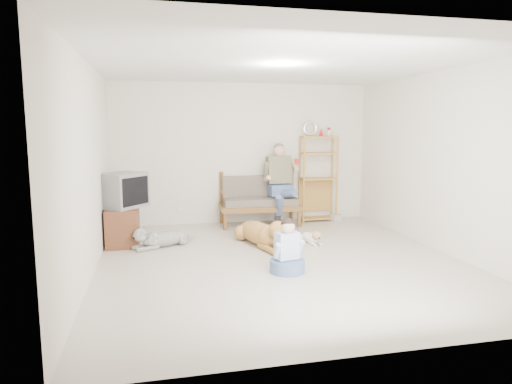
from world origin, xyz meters
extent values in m
plane|color=beige|center=(0.00, 0.00, 0.00)|extent=(5.50, 5.50, 0.00)
plane|color=silver|center=(0.00, 0.00, 2.70)|extent=(5.50, 5.50, 0.00)
plane|color=beige|center=(0.00, 2.75, 1.35)|extent=(5.00, 0.00, 5.00)
plane|color=beige|center=(0.00, -2.75, 1.35)|extent=(5.00, 0.00, 5.00)
plane|color=beige|center=(-2.50, 0.00, 1.35)|extent=(0.00, 5.50, 5.50)
plane|color=beige|center=(2.50, 0.00, 1.35)|extent=(0.00, 5.50, 5.50)
cube|color=brown|center=(0.25, 2.37, 0.35)|extent=(1.53, 0.76, 0.10)
cube|color=#6F6355|center=(0.25, 2.37, 0.47)|extent=(1.40, 0.66, 0.13)
cube|color=#6F6355|center=(0.25, 2.61, 0.70)|extent=(1.38, 0.18, 0.45)
cylinder|color=brown|center=(0.25, 2.67, 0.90)|extent=(1.40, 0.11, 0.05)
cylinder|color=brown|center=(-0.45, 2.07, 0.15)|extent=(0.07, 0.07, 0.30)
cylinder|color=brown|center=(-0.45, 2.67, 0.47)|extent=(0.07, 0.07, 0.95)
cylinder|color=brown|center=(0.95, 2.07, 0.15)|extent=(0.07, 0.07, 0.30)
cylinder|color=brown|center=(0.95, 2.67, 0.47)|extent=(0.07, 0.07, 0.95)
cube|color=#55699D|center=(0.64, 2.36, 0.67)|extent=(0.43, 0.40, 0.21)
cube|color=#706D4E|center=(0.64, 2.47, 1.04)|extent=(0.45, 0.31, 0.56)
sphere|color=tan|center=(0.64, 2.44, 1.42)|extent=(0.22, 0.22, 0.22)
sphere|color=#5B5551|center=(0.64, 2.46, 1.46)|extent=(0.20, 0.20, 0.20)
cylinder|color=red|center=(0.93, 2.23, 1.23)|extent=(0.07, 0.07, 0.10)
cube|color=gold|center=(1.48, 2.55, 1.67)|extent=(0.71, 0.29, 0.03)
torus|color=silver|center=(1.29, 2.55, 1.84)|extent=(0.29, 0.05, 0.29)
cone|color=red|center=(1.53, 2.55, 1.77)|extent=(0.09, 0.09, 0.15)
cylinder|color=gold|center=(1.14, 2.42, 0.84)|extent=(0.04, 0.04, 1.69)
cylinder|color=gold|center=(1.14, 2.68, 0.84)|extent=(0.04, 0.04, 1.69)
cylinder|color=gold|center=(1.83, 2.42, 0.84)|extent=(0.04, 0.04, 1.69)
cylinder|color=gold|center=(1.83, 2.68, 0.84)|extent=(0.04, 0.04, 1.69)
cube|color=silver|center=(1.84, 2.43, 0.06)|extent=(0.23, 0.20, 0.12)
cube|color=brown|center=(-2.22, 1.50, 0.30)|extent=(0.51, 0.90, 0.60)
cube|color=brown|center=(-2.46, 1.28, 0.30)|extent=(0.02, 0.40, 0.50)
cube|color=brown|center=(-2.46, 1.72, 0.30)|extent=(0.02, 0.40, 0.50)
cube|color=slate|center=(-2.20, 1.45, 0.88)|extent=(0.83, 0.85, 0.55)
cube|color=black|center=(-2.00, 1.28, 0.88)|extent=(0.38, 0.44, 0.44)
cube|color=silver|center=(-1.25, 2.73, 0.30)|extent=(0.12, 0.02, 0.08)
ellipsoid|color=#BC9041|center=(-0.09, 0.99, 0.17)|extent=(0.67, 1.18, 0.35)
sphere|color=#BC9041|center=(-0.01, 0.66, 0.20)|extent=(0.35, 0.35, 0.35)
sphere|color=#BC9041|center=(0.07, 0.39, 0.35)|extent=(0.28, 0.28, 0.28)
ellipsoid|color=#BC9041|center=(0.10, 0.27, 0.32)|extent=(0.17, 0.22, 0.11)
cylinder|color=#BC9041|center=(-0.23, 1.52, 0.07)|extent=(0.30, 0.40, 0.06)
ellipsoid|color=#BC9041|center=(-0.03, 0.40, 0.35)|extent=(0.08, 0.10, 0.14)
ellipsoid|color=#BC9041|center=(0.15, 0.45, 0.35)|extent=(0.08, 0.10, 0.14)
ellipsoid|color=silver|center=(-1.55, 1.17, 0.12)|extent=(0.83, 0.59, 0.24)
sphere|color=silver|center=(-1.76, 1.07, 0.14)|extent=(0.24, 0.24, 0.24)
sphere|color=silver|center=(-1.94, 0.98, 0.24)|extent=(0.21, 0.21, 0.21)
ellipsoid|color=silver|center=(-2.03, 0.94, 0.22)|extent=(0.17, 0.15, 0.08)
cylinder|color=silver|center=(-1.19, 1.34, 0.05)|extent=(0.25, 0.26, 0.04)
ellipsoid|color=silver|center=(-1.96, 1.05, 0.24)|extent=(0.08, 0.07, 0.10)
ellipsoid|color=silver|center=(-1.89, 0.92, 0.24)|extent=(0.08, 0.07, 0.10)
ellipsoid|color=white|center=(0.73, 0.89, 0.08)|extent=(0.26, 0.44, 0.16)
sphere|color=white|center=(0.76, 0.77, 0.09)|extent=(0.16, 0.16, 0.16)
sphere|color=tan|center=(0.78, 0.67, 0.16)|extent=(0.15, 0.15, 0.15)
ellipsoid|color=tan|center=(0.79, 0.61, 0.15)|extent=(0.08, 0.12, 0.06)
cylinder|color=white|center=(0.69, 1.09, 0.03)|extent=(0.11, 0.15, 0.03)
cone|color=tan|center=(0.73, 0.67, 0.20)|extent=(0.04, 0.04, 0.05)
cone|color=tan|center=(0.83, 0.69, 0.20)|extent=(0.04, 0.04, 0.05)
torus|color=red|center=(0.78, 0.69, 0.15)|extent=(0.14, 0.14, 0.02)
cylinder|color=#55699D|center=(-0.05, -0.51, 0.08)|extent=(0.45, 0.45, 0.16)
cube|color=#A9B5CB|center=(-0.05, -0.49, 0.35)|extent=(0.32, 0.25, 0.35)
sphere|color=tan|center=(-0.05, -0.51, 0.60)|extent=(0.19, 0.19, 0.19)
sphere|color=black|center=(-0.05, -0.50, 0.63)|extent=(0.18, 0.18, 0.18)
camera|label=1|loc=(-1.69, -5.99, 1.87)|focal=32.00mm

